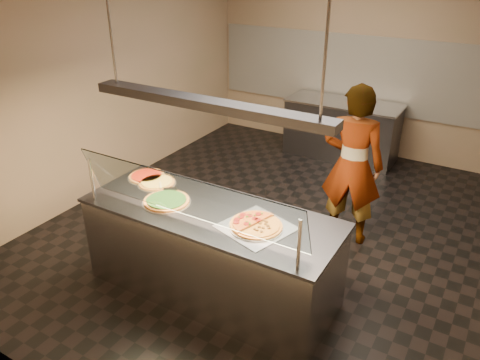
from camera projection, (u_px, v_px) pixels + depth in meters
The scene contains 19 objects.
ground at pixel (271, 226), 5.84m from camera, with size 5.00×6.00×0.02m, color black.
wall_back at pixel (360, 60), 7.49m from camera, with size 5.00×0.02×3.00m, color #957660.
wall_front at pixel (51, 241), 2.85m from camera, with size 5.00×0.02×3.00m, color #957660.
wall_left at pixel (109, 81), 6.32m from camera, with size 0.02×6.00×3.00m, color #957660.
tile_band at pixel (358, 73), 7.56m from camera, with size 4.90×0.02×1.20m, color silver.
serving_counter at pixel (211, 252), 4.53m from camera, with size 2.47×0.94×0.93m.
sneeze_guard at pixel (186, 198), 3.93m from camera, with size 2.23×0.18×0.54m.
perforated_tray at pixel (256, 227), 4.06m from camera, with size 0.68×0.68×0.01m.
half_pizza_pepperoni at pixel (245, 220), 4.10m from camera, with size 0.35×0.50×0.05m.
half_pizza_sausage at pixel (267, 228), 4.00m from camera, with size 0.35×0.50×0.04m.
pizza_spinach at pixel (167, 201), 4.46m from camera, with size 0.47×0.47×0.03m.
pizza_cheese at pixel (157, 182), 4.82m from camera, with size 0.40×0.40×0.03m.
pizza_tomato at pixel (147, 176), 4.95m from camera, with size 0.40×0.40×0.03m.
pizza_spatula at pixel (165, 187), 4.69m from camera, with size 0.28×0.17×0.02m.
prep_table at pixel (342, 129), 7.61m from camera, with size 1.80×0.74×0.93m.
worker at pixel (352, 166), 5.21m from camera, with size 0.68×0.45×1.87m, color #29252E.
heat_lamp_housing at pixel (207, 104), 3.87m from camera, with size 2.30×0.18×0.08m, color #3B3B41.
lamp_rod_left at pixel (110, 26), 4.09m from camera, with size 0.02×0.02×1.01m, color #B7B7BC.
lamp_rod_right at pixel (326, 48), 3.17m from camera, with size 0.02×0.02×1.01m, color #B7B7BC.
Camera 1 is at (2.21, -4.48, 3.10)m, focal length 35.00 mm.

